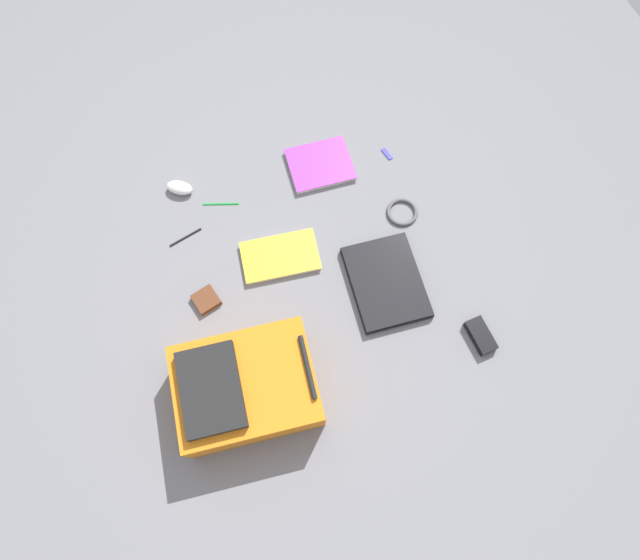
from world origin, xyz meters
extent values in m
plane|color=slate|center=(0.00, 0.00, 0.00)|extent=(3.62, 3.62, 0.00)
cube|color=orange|center=(0.31, -0.34, 0.08)|extent=(0.39, 0.48, 0.17)
cube|color=black|center=(0.29, -0.44, 0.18)|extent=(0.29, 0.22, 0.03)
cylinder|color=black|center=(0.33, -0.14, 0.18)|extent=(0.20, 0.04, 0.02)
cube|color=black|center=(0.12, 0.24, 0.01)|extent=(0.36, 0.28, 0.02)
cube|color=black|center=(0.12, 0.24, 0.03)|extent=(0.35, 0.28, 0.01)
cube|color=silver|center=(-0.43, 0.20, 0.01)|extent=(0.22, 0.25, 0.02)
cube|color=purple|center=(-0.43, 0.20, 0.02)|extent=(0.23, 0.26, 0.00)
cube|color=silver|center=(-0.12, -0.08, 0.01)|extent=(0.20, 0.29, 0.02)
cube|color=yellow|center=(-0.12, -0.08, 0.02)|extent=(0.21, 0.30, 0.00)
ellipsoid|color=silver|center=(-0.52, -0.35, 0.02)|extent=(0.11, 0.12, 0.04)
torus|color=#4C4C51|center=(-0.12, 0.41, 0.01)|extent=(0.12, 0.12, 0.01)
cube|color=black|center=(0.42, 0.47, 0.02)|extent=(0.13, 0.07, 0.03)
cylinder|color=#198C33|center=(-0.41, -0.22, 0.00)|extent=(0.05, 0.13, 0.01)
cylinder|color=black|center=(-0.32, -0.39, 0.00)|extent=(0.04, 0.13, 0.01)
cube|color=#59331E|center=(-0.05, -0.38, 0.01)|extent=(0.10, 0.10, 0.02)
cube|color=#191999|center=(-0.39, 0.47, 0.00)|extent=(0.06, 0.03, 0.01)
camera|label=1|loc=(0.65, -0.22, 1.80)|focal=29.82mm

